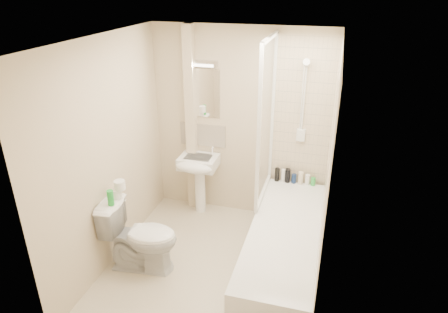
# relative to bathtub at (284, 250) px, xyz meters

# --- Properties ---
(floor) EXTENTS (2.50, 2.50, 0.00)m
(floor) POSITION_rel_bathtub_xyz_m (-0.75, -0.14, -0.29)
(floor) COLOR beige
(floor) RESTS_ON ground
(wall_back) EXTENTS (2.20, 0.02, 2.40)m
(wall_back) POSITION_rel_bathtub_xyz_m (-0.75, 1.11, 0.91)
(wall_back) COLOR beige
(wall_back) RESTS_ON ground
(wall_left) EXTENTS (0.02, 2.50, 2.40)m
(wall_left) POSITION_rel_bathtub_xyz_m (-1.85, -0.14, 0.91)
(wall_left) COLOR beige
(wall_left) RESTS_ON ground
(wall_right) EXTENTS (0.02, 2.50, 2.40)m
(wall_right) POSITION_rel_bathtub_xyz_m (0.35, -0.14, 0.91)
(wall_right) COLOR beige
(wall_right) RESTS_ON ground
(ceiling) EXTENTS (2.20, 2.50, 0.02)m
(ceiling) POSITION_rel_bathtub_xyz_m (-0.75, -0.14, 2.11)
(ceiling) COLOR white
(ceiling) RESTS_ON wall_back
(tile_back) EXTENTS (0.70, 0.01, 1.75)m
(tile_back) POSITION_rel_bathtub_xyz_m (0.00, 1.10, 1.14)
(tile_back) COLOR beige
(tile_back) RESTS_ON wall_back
(tile_right) EXTENTS (0.01, 2.10, 1.75)m
(tile_right) POSITION_rel_bathtub_xyz_m (0.34, 0.00, 1.14)
(tile_right) COLOR beige
(tile_right) RESTS_ON wall_right
(pipe_boxing) EXTENTS (0.12, 0.12, 2.40)m
(pipe_boxing) POSITION_rel_bathtub_xyz_m (-1.37, 1.05, 0.91)
(pipe_boxing) COLOR beige
(pipe_boxing) RESTS_ON ground
(splashback) EXTENTS (0.60, 0.02, 0.30)m
(splashback) POSITION_rel_bathtub_xyz_m (-1.24, 1.10, 0.74)
(splashback) COLOR beige
(splashback) RESTS_ON wall_back
(mirror) EXTENTS (0.46, 0.01, 0.60)m
(mirror) POSITION_rel_bathtub_xyz_m (-1.24, 1.10, 1.29)
(mirror) COLOR white
(mirror) RESTS_ON wall_back
(strip_light) EXTENTS (0.42, 0.07, 0.07)m
(strip_light) POSITION_rel_bathtub_xyz_m (-1.24, 1.07, 1.66)
(strip_light) COLOR silver
(strip_light) RESTS_ON wall_back
(bathtub) EXTENTS (0.70, 2.10, 0.55)m
(bathtub) POSITION_rel_bathtub_xyz_m (0.00, 0.00, 0.00)
(bathtub) COLOR white
(bathtub) RESTS_ON ground
(shower_screen) EXTENTS (0.04, 0.92, 1.80)m
(shower_screen) POSITION_rel_bathtub_xyz_m (-0.35, 0.66, 1.16)
(shower_screen) COLOR white
(shower_screen) RESTS_ON bathtub
(shower_fixture) EXTENTS (0.10, 0.16, 0.99)m
(shower_fixture) POSITION_rel_bathtub_xyz_m (-0.00, 1.05, 1.26)
(shower_fixture) COLOR white
(shower_fixture) RESTS_ON wall_back
(pedestal_sink) EXTENTS (0.48, 0.45, 0.92)m
(pedestal_sink) POSITION_rel_bathtub_xyz_m (-1.24, 0.87, 0.36)
(pedestal_sink) COLOR white
(pedestal_sink) RESTS_ON ground
(bottle_black_a) EXTENTS (0.06, 0.06, 0.17)m
(bottle_black_a) POSITION_rel_bathtub_xyz_m (-0.25, 1.02, 0.35)
(bottle_black_a) COLOR black
(bottle_black_a) RESTS_ON bathtub
(bottle_white_a) EXTENTS (0.05, 0.05, 0.16)m
(bottle_white_a) POSITION_rel_bathtub_xyz_m (-0.17, 1.02, 0.34)
(bottle_white_a) COLOR white
(bottle_white_a) RESTS_ON bathtub
(bottle_black_b) EXTENTS (0.06, 0.06, 0.18)m
(bottle_black_b) POSITION_rel_bathtub_xyz_m (-0.11, 1.02, 0.35)
(bottle_black_b) COLOR black
(bottle_black_b) RESTS_ON bathtub
(bottle_blue) EXTENTS (0.06, 0.06, 0.12)m
(bottle_blue) POSITION_rel_bathtub_xyz_m (-0.04, 1.02, 0.32)
(bottle_blue) COLOR navy
(bottle_blue) RESTS_ON bathtub
(bottle_cream) EXTENTS (0.06, 0.06, 0.16)m
(bottle_cream) POSITION_rel_bathtub_xyz_m (0.04, 1.02, 0.34)
(bottle_cream) COLOR beige
(bottle_cream) RESTS_ON bathtub
(bottle_white_b) EXTENTS (0.06, 0.06, 0.13)m
(bottle_white_b) POSITION_rel_bathtub_xyz_m (0.13, 1.02, 0.33)
(bottle_white_b) COLOR white
(bottle_white_b) RESTS_ON bathtub
(bottle_green) EXTENTS (0.06, 0.06, 0.10)m
(bottle_green) POSITION_rel_bathtub_xyz_m (0.20, 1.02, 0.31)
(bottle_green) COLOR green
(bottle_green) RESTS_ON bathtub
(toilet) EXTENTS (0.60, 0.86, 0.79)m
(toilet) POSITION_rel_bathtub_xyz_m (-1.47, -0.31, 0.11)
(toilet) COLOR white
(toilet) RESTS_ON ground
(toilet_roll_lower) EXTENTS (0.10, 0.10, 0.10)m
(toilet_roll_lower) POSITION_rel_bathtub_xyz_m (-1.72, -0.26, 0.55)
(toilet_roll_lower) COLOR white
(toilet_roll_lower) RESTS_ON toilet
(toilet_roll_upper) EXTENTS (0.11, 0.11, 0.10)m
(toilet_roll_upper) POSITION_rel_bathtub_xyz_m (-1.69, -0.24, 0.64)
(toilet_roll_upper) COLOR white
(toilet_roll_upper) RESTS_ON toilet_roll_lower
(green_bottle) EXTENTS (0.06, 0.06, 0.16)m
(green_bottle) POSITION_rel_bathtub_xyz_m (-1.71, -0.40, 0.58)
(green_bottle) COLOR green
(green_bottle) RESTS_ON toilet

